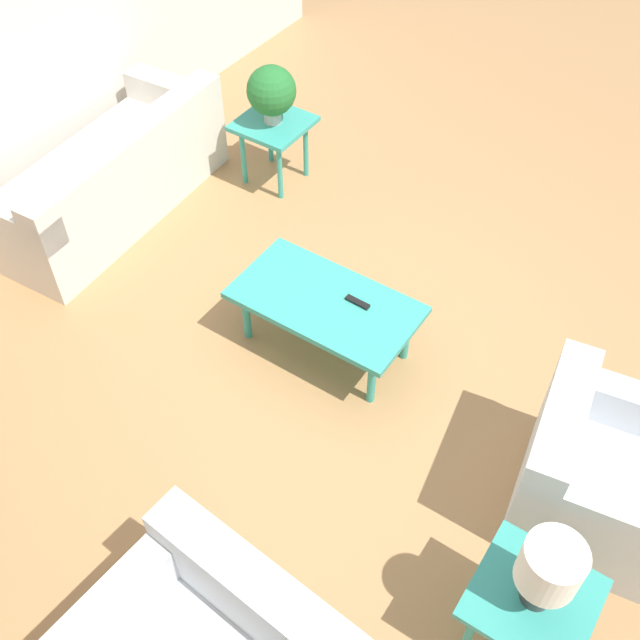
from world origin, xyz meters
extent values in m
plane|color=#A87A4C|center=(0.00, 0.00, 0.00)|extent=(14.00, 14.00, 0.00)
cube|color=silver|center=(2.40, -0.15, 0.22)|extent=(0.95, 2.01, 0.43)
cube|color=silver|center=(2.09, -0.17, 0.60)|extent=(0.33, 1.97, 0.33)
cube|color=silver|center=(2.46, -1.03, 0.54)|extent=(0.83, 0.25, 0.21)
cube|color=silver|center=(2.35, 0.73, 0.54)|extent=(0.83, 0.25, 0.21)
cube|color=silver|center=(-1.65, 0.28, 0.20)|extent=(1.02, 0.98, 0.41)
cube|color=silver|center=(-1.30, 0.33, 0.60)|extent=(0.33, 0.87, 0.38)
cube|color=silver|center=(-1.70, 0.62, 0.53)|extent=(0.91, 0.30, 0.25)
cube|color=silver|center=(-1.59, -0.06, 0.53)|extent=(0.91, 0.30, 0.25)
cube|color=silver|center=(-0.60, 1.86, 0.60)|extent=(1.20, 0.29, 0.38)
cube|color=silver|center=(-0.06, 2.17, 0.53)|extent=(0.23, 0.90, 0.25)
cube|color=teal|center=(0.25, 0.11, 0.41)|extent=(1.15, 0.62, 0.04)
cylinder|color=teal|center=(-0.22, -0.10, 0.20)|extent=(0.05, 0.05, 0.39)
cylinder|color=teal|center=(0.72, -0.10, 0.20)|extent=(0.05, 0.05, 0.39)
cylinder|color=teal|center=(-0.22, 0.32, 0.20)|extent=(0.05, 0.05, 0.39)
cylinder|color=teal|center=(0.72, 0.32, 0.20)|extent=(0.05, 0.05, 0.39)
cube|color=teal|center=(1.57, -1.16, 0.51)|extent=(0.52, 0.52, 0.04)
cylinder|color=teal|center=(1.39, -1.34, 0.25)|extent=(0.04, 0.04, 0.50)
cylinder|color=teal|center=(1.75, -1.34, 0.25)|extent=(0.04, 0.04, 0.50)
cylinder|color=teal|center=(1.39, -0.98, 0.25)|extent=(0.04, 0.04, 0.50)
cylinder|color=teal|center=(1.75, -0.98, 0.25)|extent=(0.04, 0.04, 0.50)
cube|color=teal|center=(-1.54, 1.17, 0.51)|extent=(0.52, 0.52, 0.04)
cylinder|color=teal|center=(-1.72, 0.99, 0.25)|extent=(0.04, 0.04, 0.50)
cylinder|color=teal|center=(-1.36, 0.99, 0.25)|extent=(0.04, 0.04, 0.50)
cylinder|color=teal|center=(-1.36, 1.35, 0.25)|extent=(0.04, 0.04, 0.50)
cylinder|color=#B2ADA3|center=(1.57, -1.16, 0.58)|extent=(0.13, 0.13, 0.10)
sphere|color=#236B2D|center=(1.57, -1.16, 0.79)|extent=(0.37, 0.37, 0.37)
cylinder|color=#333333|center=(-1.54, 1.17, 0.63)|extent=(0.13, 0.13, 0.20)
cylinder|color=white|center=(-1.54, 1.17, 0.85)|extent=(0.26, 0.26, 0.23)
cube|color=black|center=(0.07, 0.02, 0.44)|extent=(0.16, 0.04, 0.02)
camera|label=1|loc=(-1.48, 2.76, 3.73)|focal=42.00mm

